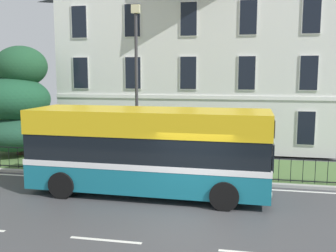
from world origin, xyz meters
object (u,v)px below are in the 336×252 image
Objects in this scene: evergreen_tree at (16,105)px; street_lamp_post at (136,77)px; litter_bin at (95,156)px; single_decker_bus at (149,150)px; georgian_townhouse at (198,54)px.

street_lamp_post reaches higher than evergreen_tree.
litter_bin is at bearing -21.06° from evergreen_tree.
georgian_townhouse is at bearing 88.79° from single_decker_bus.
litter_bin is (5.07, -1.95, -2.07)m from evergreen_tree.
single_decker_bus is at bearing -28.91° from evergreen_tree.
single_decker_bus is 4.19m from litter_bin.
single_decker_bus is 1.22× the size of street_lamp_post.
single_decker_bus is 4.25m from street_lamp_post.
evergreen_tree is at bearing 168.17° from street_lamp_post.
georgian_townhouse is 8.27m from street_lamp_post.
georgian_townhouse is 13.72× the size of litter_bin.
single_decker_bus is (8.23, -4.54, -1.11)m from evergreen_tree.
single_decker_bus is at bearing -39.40° from litter_bin.
single_decker_bus is at bearing -66.88° from street_lamp_post.
street_lamp_post is (6.90, -1.45, 1.48)m from evergreen_tree.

